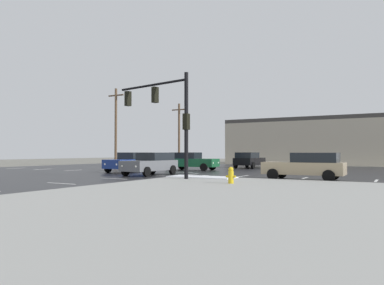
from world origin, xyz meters
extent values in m
plane|color=slate|center=(0.00, 0.00, 0.00)|extent=(120.00, 120.00, 0.00)
cube|color=#232326|center=(0.00, 0.00, 0.01)|extent=(44.00, 44.00, 0.02)
cube|color=#9E9E99|center=(12.00, -12.00, 0.07)|extent=(18.00, 18.00, 0.14)
cube|color=white|center=(5.00, -4.00, 0.17)|extent=(4.00, 1.60, 0.06)
cube|color=silver|center=(0.00, -10.00, 0.02)|extent=(2.00, 0.15, 0.01)
cube|color=silver|center=(0.00, -6.00, 0.02)|extent=(2.00, 0.15, 0.01)
cube|color=silver|center=(0.00, -2.00, 0.02)|extent=(2.00, 0.15, 0.01)
cube|color=silver|center=(0.00, 2.00, 0.02)|extent=(2.00, 0.15, 0.01)
cube|color=silver|center=(0.00, 6.00, 0.02)|extent=(2.00, 0.15, 0.01)
cube|color=silver|center=(0.00, 10.00, 0.02)|extent=(2.00, 0.15, 0.01)
cube|color=silver|center=(0.00, 14.00, 0.02)|extent=(2.00, 0.15, 0.01)
cube|color=silver|center=(0.00, 18.00, 0.02)|extent=(2.00, 0.15, 0.01)
cube|color=silver|center=(-18.00, 0.00, 0.02)|extent=(0.15, 2.00, 0.01)
cube|color=silver|center=(-14.00, 0.00, 0.02)|extent=(0.15, 2.00, 0.01)
cube|color=silver|center=(-10.00, 0.00, 0.02)|extent=(0.15, 2.00, 0.01)
cube|color=silver|center=(-6.00, 0.00, 0.02)|extent=(0.15, 2.00, 0.01)
cube|color=silver|center=(-2.00, 0.00, 0.02)|extent=(0.15, 2.00, 0.01)
cube|color=silver|center=(2.00, 0.00, 0.02)|extent=(0.15, 2.00, 0.01)
cube|color=silver|center=(6.00, 0.00, 0.02)|extent=(0.15, 2.00, 0.01)
cube|color=silver|center=(10.00, 0.00, 0.02)|extent=(0.15, 2.00, 0.01)
cube|color=silver|center=(14.00, 0.00, 0.02)|extent=(0.15, 2.00, 0.01)
cube|color=silver|center=(3.50, -4.00, 0.02)|extent=(0.45, 7.00, 0.01)
cylinder|color=black|center=(4.78, -5.42, 3.13)|extent=(0.22, 0.22, 5.98)
cylinder|color=black|center=(2.06, -4.94, 5.72)|extent=(5.46, 1.10, 0.14)
cube|color=black|center=(2.33, -4.99, 5.10)|extent=(0.34, 0.40, 0.95)
sphere|color=red|center=(2.18, -4.96, 5.38)|extent=(0.20, 0.20, 0.20)
cube|color=black|center=(-0.11, -4.55, 5.10)|extent=(0.34, 0.40, 0.95)
sphere|color=red|center=(-0.27, -4.52, 5.38)|extent=(0.20, 0.20, 0.20)
cube|color=black|center=(4.78, -5.42, 3.34)|extent=(0.28, 0.36, 0.90)
cylinder|color=gold|center=(8.17, -6.98, 0.44)|extent=(0.26, 0.26, 0.60)
sphere|color=gold|center=(8.17, -6.98, 0.81)|extent=(0.25, 0.25, 0.25)
cylinder|color=gold|center=(7.99, -6.98, 0.47)|extent=(0.12, 0.11, 0.11)
cylinder|color=gold|center=(8.35, -6.98, 0.47)|extent=(0.12, 0.11, 0.11)
cube|color=#BCB29E|center=(4.61, 27.98, 2.81)|extent=(21.66, 8.00, 5.62)
cube|color=#3F3D3A|center=(4.61, 27.98, 5.87)|extent=(21.66, 8.00, 0.50)
cube|color=tan|center=(10.30, -1.45, 0.70)|extent=(4.51, 1.83, 0.70)
cube|color=black|center=(10.98, -1.45, 1.33)|extent=(2.49, 1.67, 0.55)
cylinder|color=black|center=(8.78, -2.36, 0.35)|extent=(0.66, 0.22, 0.66)
cylinder|color=black|center=(8.77, -0.56, 0.35)|extent=(0.66, 0.22, 0.66)
cylinder|color=black|center=(11.84, -2.34, 0.35)|extent=(0.66, 0.22, 0.66)
cylinder|color=black|center=(11.83, -0.54, 0.35)|extent=(0.66, 0.22, 0.66)
sphere|color=white|center=(8.11, -2.04, 0.70)|extent=(0.18, 0.18, 0.18)
sphere|color=white|center=(8.10, -0.89, 0.70)|extent=(0.18, 0.18, 0.18)
cube|color=black|center=(1.87, 12.21, 0.70)|extent=(1.82, 4.51, 0.70)
cube|color=black|center=(1.87, 11.53, 1.33)|extent=(1.67, 2.48, 0.55)
cylinder|color=black|center=(0.98, 13.74, 0.35)|extent=(0.22, 0.66, 0.66)
cylinder|color=black|center=(2.78, 13.74, 0.35)|extent=(0.22, 0.66, 0.66)
cylinder|color=black|center=(0.97, 10.68, 0.35)|extent=(0.22, 0.66, 0.66)
cylinder|color=black|center=(2.77, 10.68, 0.35)|extent=(0.22, 0.66, 0.66)
sphere|color=white|center=(1.31, 14.41, 0.70)|extent=(0.18, 0.18, 0.18)
sphere|color=white|center=(2.46, 14.41, 0.70)|extent=(0.18, 0.18, 0.18)
cube|color=#195933|center=(-0.93, 5.36, 0.70)|extent=(4.60, 2.06, 0.70)
cube|color=black|center=(-1.60, 5.32, 1.33)|extent=(2.57, 1.80, 0.55)
cylinder|color=black|center=(0.54, 6.35, 0.35)|extent=(0.67, 0.26, 0.66)
cylinder|color=black|center=(0.65, 4.55, 0.35)|extent=(0.67, 0.26, 0.66)
cylinder|color=black|center=(-2.51, 6.17, 0.35)|extent=(0.67, 0.26, 0.66)
cylinder|color=black|center=(-2.41, 4.37, 0.35)|extent=(0.67, 0.26, 0.66)
sphere|color=white|center=(1.23, 6.07, 0.70)|extent=(0.18, 0.18, 0.18)
sphere|color=white|center=(1.30, 4.92, 0.70)|extent=(0.18, 0.18, 0.18)
cube|color=navy|center=(-3.96, 0.36, 0.70)|extent=(1.81, 4.50, 0.70)
cube|color=black|center=(-3.97, 1.03, 1.33)|extent=(1.66, 2.48, 0.55)
cylinder|color=black|center=(-3.06, -1.17, 0.35)|extent=(0.22, 0.66, 0.66)
cylinder|color=black|center=(-4.86, -1.18, 0.35)|extent=(0.22, 0.66, 0.66)
cylinder|color=black|center=(-3.07, 1.89, 0.35)|extent=(0.22, 0.66, 0.66)
cylinder|color=black|center=(-4.87, 1.88, 0.35)|extent=(0.22, 0.66, 0.66)
sphere|color=white|center=(-3.38, -1.84, 0.70)|extent=(0.18, 0.18, 0.18)
sphere|color=white|center=(-4.53, -1.85, 0.70)|extent=(0.18, 0.18, 0.18)
cube|color=slate|center=(-0.14, -2.10, 0.70)|extent=(1.88, 4.53, 0.70)
cube|color=black|center=(-0.13, -1.43, 1.33)|extent=(1.70, 2.50, 0.55)
cylinder|color=black|center=(0.73, -3.65, 0.35)|extent=(0.23, 0.66, 0.66)
cylinder|color=black|center=(-1.07, -3.62, 0.35)|extent=(0.23, 0.66, 0.66)
cylinder|color=black|center=(0.78, -0.59, 0.35)|extent=(0.23, 0.66, 0.66)
cylinder|color=black|center=(-1.02, -0.56, 0.35)|extent=(0.23, 0.66, 0.66)
sphere|color=white|center=(0.39, -4.31, 0.70)|extent=(0.18, 0.18, 0.18)
sphere|color=white|center=(-0.76, -4.29, 0.70)|extent=(0.18, 0.18, 0.18)
cylinder|color=brown|center=(-13.67, 9.74, 4.52)|extent=(0.28, 0.28, 9.05)
cube|color=brown|center=(-13.67, 9.74, 8.25)|extent=(2.20, 0.14, 0.14)
cylinder|color=brown|center=(-10.32, 18.36, 4.03)|extent=(0.28, 0.28, 8.05)
cube|color=brown|center=(-10.32, 18.36, 7.25)|extent=(2.20, 0.14, 0.14)
camera|label=1|loc=(15.26, -23.23, 1.64)|focal=34.59mm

